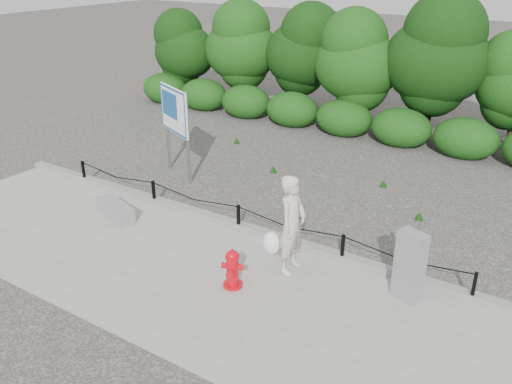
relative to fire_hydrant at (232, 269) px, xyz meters
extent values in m
plane|color=#2D2B28|center=(-1.17, 1.90, -0.45)|extent=(90.00, 90.00, 0.00)
cube|color=gray|center=(-1.17, -0.10, -0.41)|extent=(14.00, 4.00, 0.08)
cube|color=slate|center=(-1.17, 1.95, -0.30)|extent=(14.00, 0.22, 0.14)
cube|color=black|center=(-6.17, 1.90, -0.07)|extent=(0.06, 0.06, 0.60)
cube|color=black|center=(-3.67, 1.90, -0.07)|extent=(0.06, 0.06, 0.60)
cube|color=black|center=(-1.17, 1.90, -0.07)|extent=(0.06, 0.06, 0.60)
cube|color=black|center=(1.33, 1.90, -0.07)|extent=(0.06, 0.06, 0.60)
cube|color=black|center=(3.83, 1.90, -0.07)|extent=(0.06, 0.06, 0.60)
cylinder|color=black|center=(-4.92, 1.90, 0.15)|extent=(2.50, 0.02, 0.02)
cylinder|color=black|center=(-2.42, 1.90, 0.15)|extent=(2.50, 0.02, 0.02)
cylinder|color=black|center=(0.08, 1.90, 0.15)|extent=(2.50, 0.02, 0.02)
cylinder|color=black|center=(2.58, 1.90, 0.15)|extent=(2.50, 0.02, 0.02)
cylinder|color=black|center=(-9.67, 10.50, 0.44)|extent=(0.18, 0.18, 1.78)
ellipsoid|color=#15430F|center=(-9.67, 10.50, 1.69)|extent=(2.64, 2.28, 2.85)
cylinder|color=black|center=(-7.17, 10.90, 0.55)|extent=(0.18, 0.18, 2.01)
ellipsoid|color=#15430F|center=(-7.17, 10.90, 1.96)|extent=(2.98, 2.57, 3.22)
cylinder|color=black|center=(-4.67, 11.30, 0.55)|extent=(0.18, 0.18, 2.01)
ellipsoid|color=#15430F|center=(-4.67, 11.30, 1.95)|extent=(2.97, 2.57, 3.21)
cylinder|color=black|center=(-2.17, 10.50, 0.55)|extent=(0.18, 0.18, 1.99)
ellipsoid|color=#15430F|center=(-2.17, 10.50, 1.94)|extent=(2.95, 2.55, 3.19)
cylinder|color=black|center=(0.33, 10.90, 0.69)|extent=(0.18, 0.18, 2.29)
ellipsoid|color=#15430F|center=(0.33, 10.90, 2.30)|extent=(3.39, 2.93, 3.66)
cylinder|color=black|center=(2.83, 11.30, 0.43)|extent=(0.18, 0.18, 1.76)
cylinder|color=red|center=(0.00, 0.01, -0.34)|extent=(0.47, 0.47, 0.06)
cylinder|color=red|center=(0.00, 0.01, -0.04)|extent=(0.29, 0.29, 0.55)
cylinder|color=red|center=(0.00, 0.01, 0.26)|extent=(0.34, 0.34, 0.05)
ellipsoid|color=red|center=(0.00, 0.01, 0.29)|extent=(0.30, 0.30, 0.17)
cylinder|color=red|center=(0.00, 0.01, 0.38)|extent=(0.08, 0.08, 0.05)
cylinder|color=red|center=(-0.15, -0.05, 0.05)|extent=(0.13, 0.14, 0.11)
cylinder|color=red|center=(0.14, 0.06, 0.05)|extent=(0.13, 0.14, 0.11)
cylinder|color=red|center=(0.05, -0.14, -0.01)|extent=(0.19, 0.17, 0.15)
cylinder|color=slate|center=(-0.03, -0.12, -0.09)|extent=(0.01, 0.05, 0.12)
imported|color=beige|center=(0.61, 1.09, 0.61)|extent=(0.49, 0.73, 1.96)
ellipsoid|color=white|center=(0.26, 0.94, 0.18)|extent=(0.35, 0.27, 0.47)
cube|color=gray|center=(-3.92, 0.86, -0.19)|extent=(1.20, 0.70, 0.36)
cube|color=gray|center=(2.80, 1.40, 0.28)|extent=(0.57, 0.45, 1.31)
cube|color=slate|center=(2.80, 1.58, 0.35)|extent=(0.07, 0.07, 1.44)
cube|color=slate|center=(-5.08, 4.09, 0.79)|extent=(0.10, 0.10, 2.48)
cube|color=slate|center=(-3.89, 3.54, 0.79)|extent=(0.10, 0.10, 2.48)
cube|color=white|center=(-4.51, 3.77, 1.41)|extent=(1.43, 0.70, 1.24)
cube|color=navy|center=(-4.52, 3.74, 1.41)|extent=(1.38, 0.64, 1.21)
cube|color=navy|center=(-4.69, 3.82, 1.54)|extent=(0.85, 0.40, 0.68)
camera|label=1|loc=(4.92, -6.86, 5.32)|focal=38.00mm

